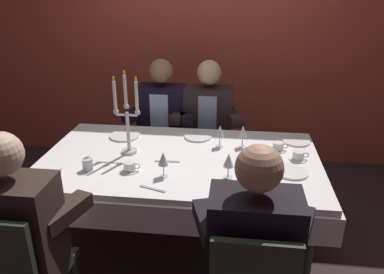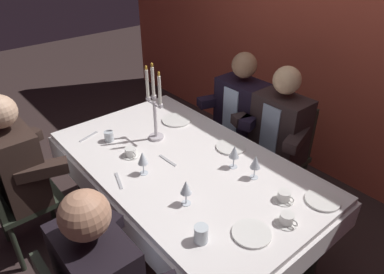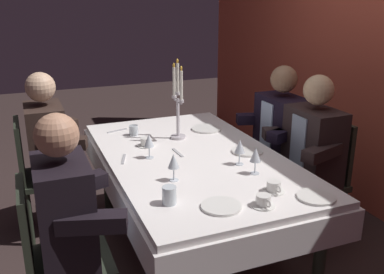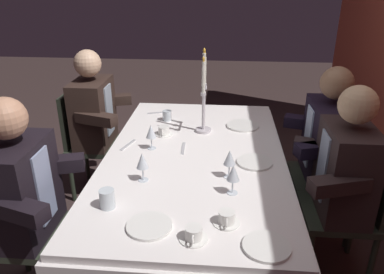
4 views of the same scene
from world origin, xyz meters
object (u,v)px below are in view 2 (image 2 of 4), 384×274
dinner_plate_0 (176,120)px  dinner_plate_1 (231,147)px  dining_table (184,175)px  coffee_cup_2 (287,219)px  seated_diner_1 (241,109)px  wine_glass_1 (234,152)px  wine_glass_3 (186,188)px  water_tumbler_1 (201,234)px  water_tumbler_0 (109,136)px  seated_diner_0 (15,165)px  coffee_cup_0 (284,197)px  seated_diner_2 (280,127)px  candelabra (155,109)px  wine_glass_2 (255,162)px  dinner_plate_3 (252,233)px  dinner_plate_2 (323,200)px  wine_glass_0 (143,158)px  coffee_cup_1 (131,152)px

dinner_plate_0 → dinner_plate_1: same height
dining_table → coffee_cup_2: size_ratio=14.70×
coffee_cup_2 → seated_diner_1: size_ratio=0.11×
wine_glass_1 → wine_glass_3: bearing=-80.7°
dinner_plate_0 → water_tumbler_1: bearing=-32.4°
water_tumbler_0 → seated_diner_0: 0.65m
wine_glass_1 → wine_glass_3: same height
dinner_plate_0 → coffee_cup_0: size_ratio=1.78×
coffee_cup_0 → seated_diner_1: 1.20m
dinner_plate_1 → seated_diner_1: (-0.38, 0.52, -0.01)m
dinner_plate_1 → seated_diner_2: 0.52m
candelabra → wine_glass_2: 0.83m
dinner_plate_3 → seated_diner_2: bearing=120.7°
water_tumbler_0 → dinner_plate_2: bearing=24.0°
coffee_cup_0 → seated_diner_2: seated_diner_2 is taller
dinner_plate_2 → dinner_plate_3: 0.52m
dinner_plate_1 → seated_diner_0: bearing=-122.0°
wine_glass_3 → water_tumbler_1: 0.30m
seated_diner_1 → dinner_plate_1: bearing=-53.7°
wine_glass_0 → water_tumbler_1: 0.67m
dining_table → wine_glass_3: size_ratio=11.83×
dining_table → dinner_plate_1: size_ratio=9.20×
dining_table → dinner_plate_2: bearing=23.7°
coffee_cup_0 → coffee_cup_1: 1.06m
water_tumbler_1 → coffee_cup_1: bearing=171.4°
wine_glass_2 → water_tumbler_1: 0.63m
wine_glass_3 → water_tumbler_1: (0.26, -0.12, -0.07)m
wine_glass_2 → coffee_cup_2: size_ratio=1.24×
water_tumbler_0 → water_tumbler_1: water_tumbler_1 is taller
wine_glass_3 → water_tumbler_0: wine_glass_3 is taller
seated_diner_1 → dinner_plate_2: bearing=-24.9°
dinner_plate_2 → seated_diner_0: bearing=-140.7°
wine_glass_2 → water_tumbler_0: bearing=-153.9°
wine_glass_0 → coffee_cup_2: size_ratio=1.24×
wine_glass_3 → coffee_cup_2: 0.57m
candelabra → seated_diner_0: size_ratio=0.47×
water_tumbler_0 → coffee_cup_0: bearing=20.1°
dinner_plate_1 → coffee_cup_0: (0.59, -0.17, 0.02)m
wine_glass_2 → wine_glass_3: 0.49m
wine_glass_0 → wine_glass_2: (0.49, 0.51, 0.00)m
wine_glass_0 → coffee_cup_2: wine_glass_0 is taller
wine_glass_0 → dinner_plate_0: bearing=125.4°
dinner_plate_2 → wine_glass_2: 0.44m
dinner_plate_1 → seated_diner_2: seated_diner_2 is taller
coffee_cup_1 → seated_diner_2: bearing=69.8°
seated_diner_0 → seated_diner_2: bearing=65.2°
dinner_plate_3 → water_tumbler_0: size_ratio=2.69×
dinner_plate_2 → wine_glass_3: 0.80m
dinner_plate_2 → water_tumbler_1: bearing=-107.3°
dinner_plate_2 → wine_glass_0: size_ratio=1.23×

